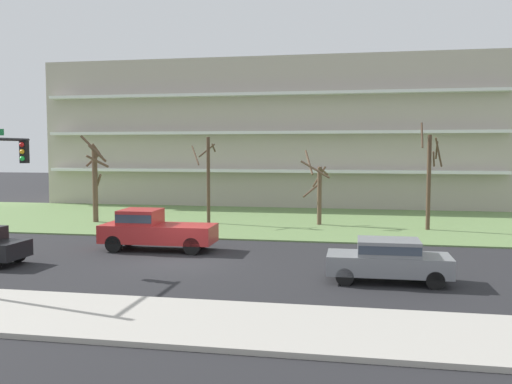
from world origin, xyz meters
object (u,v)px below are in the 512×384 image
object	(u,v)px
tree_far_left	(95,179)
pickup_red_center_right	(154,229)
tree_center	(318,189)
tree_right	(429,177)
sedan_gray_center_left	(388,258)
tree_left	(208,177)

from	to	relation	value
tree_far_left	pickup_red_center_right	xyz separation A→B (m)	(7.24, -8.46, -1.90)
tree_center	tree_right	xyz separation A→B (m)	(6.58, -0.98, 0.89)
tree_right	sedan_gray_center_left	xyz separation A→B (m)	(-2.95, -13.36, -2.32)
tree_left	tree_center	size ratio (longest dim) A/B	1.17
tree_far_left	tree_left	distance (m)	7.36
tree_right	pickup_red_center_right	distance (m)	16.43
tree_far_left	tree_right	bearing A→B (deg)	1.12
tree_far_left	sedan_gray_center_left	distance (m)	22.23
tree_center	sedan_gray_center_left	size ratio (longest dim) A/B	1.08
tree_center	pickup_red_center_right	distance (m)	12.19
sedan_gray_center_left	pickup_red_center_right	size ratio (longest dim) A/B	0.81
tree_far_left	tree_left	size ratio (longest dim) A/B	1.02
tree_left	tree_center	bearing A→B (deg)	4.22
pickup_red_center_right	tree_center	bearing A→B (deg)	-126.81
tree_far_left	sedan_gray_center_left	world-z (taller)	tree_far_left
sedan_gray_center_left	pickup_red_center_right	distance (m)	11.61
tree_left	pickup_red_center_right	xyz separation A→B (m)	(-0.07, -9.33, -2.02)
tree_center	pickup_red_center_right	size ratio (longest dim) A/B	0.88
tree_far_left	tree_right	xyz separation A→B (m)	(20.89, 0.41, 0.28)
tree_far_left	pickup_red_center_right	bearing A→B (deg)	-49.46
tree_far_left	sedan_gray_center_left	xyz separation A→B (m)	(17.94, -12.96, -2.04)
tree_center	pickup_red_center_right	bearing A→B (deg)	-125.71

